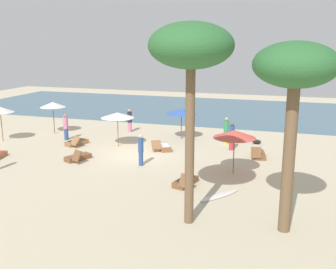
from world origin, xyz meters
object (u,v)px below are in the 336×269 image
person_3 (226,131)px  palm_0 (191,50)px  lounger_0 (77,142)px  lounger_5 (164,147)px  person_4 (141,150)px  palm_1 (295,72)px  dog (256,142)px  umbrella_2 (181,111)px  person_2 (232,136)px  lounger_2 (78,157)px  lounger_4 (259,154)px  umbrella_0 (235,134)px  umbrella_1 (0,110)px  umbrella_3 (117,115)px  umbrella_4 (53,105)px  surfboard (220,195)px  person_0 (66,127)px  lounger_3 (185,182)px  person_1 (130,121)px

person_3 → palm_0: 13.05m
lounger_0 → lounger_5: 5.81m
person_4 → palm_0: size_ratio=0.24×
palm_1 → dog: (-2.05, 12.14, -5.43)m
umbrella_2 → person_2: bearing=-26.1°
lounger_2 → palm_0: size_ratio=0.24×
lounger_0 → lounger_4: size_ratio=1.05×
umbrella_0 → umbrella_1: (-15.86, 2.07, 0.09)m
umbrella_0 → person_2: size_ratio=1.30×
umbrella_3 → person_3: 7.12m
umbrella_0 → lounger_5: (-4.79, 3.28, -1.89)m
umbrella_1 → person_2: size_ratio=1.35×
person_2 → palm_1: (3.40, -10.16, 4.71)m
umbrella_1 → umbrella_4: umbrella_1 is taller
dog → surfboard: size_ratio=0.31×
lounger_4 → person_4: 6.97m
person_3 → lounger_5: bearing=-143.5°
umbrella_0 → person_0: 12.56m
umbrella_1 → umbrella_2: umbrella_1 is taller
lounger_3 → lounger_0: bearing=150.0°
umbrella_1 → dog: (16.43, 4.39, -2.00)m
person_0 → umbrella_1: bearing=-157.5°
surfboard → person_3: bearing=97.7°
surfboard → person_1: bearing=129.7°
umbrella_2 → umbrella_4: bearing=-173.0°
lounger_2 → lounger_4: 10.42m
umbrella_4 → lounger_3: 14.30m
umbrella_4 → lounger_2: (5.14, -5.50, -1.95)m
person_2 → person_3: size_ratio=0.98×
umbrella_1 → umbrella_2: bearing=20.5°
palm_1 → dog: palm_1 is taller
lounger_3 → lounger_5: 6.35m
umbrella_2 → lounger_5: umbrella_2 is taller
palm_0 → person_1: bearing=121.1°
umbrella_1 → lounger_0: (5.29, 0.59, -1.98)m
umbrella_2 → person_4: (-0.47, -6.45, -1.04)m
umbrella_2 → lounger_3: bearing=-73.1°
lounger_2 → lounger_0: bearing=121.5°
lounger_0 → lounger_4: 11.60m
umbrella_2 → umbrella_3: umbrella_3 is taller
umbrella_3 → person_1: size_ratio=1.28×
umbrella_0 → umbrella_3: umbrella_0 is taller
lounger_2 → person_4: person_4 is taller
umbrella_0 → person_2: 4.70m
umbrella_4 → lounger_2: size_ratio=1.34×
person_0 → palm_0: bearing=-41.0°
person_0 → dog: size_ratio=2.79×
umbrella_3 → lounger_2: 4.09m
lounger_4 → person_0: (-12.96, 0.33, 0.75)m
lounger_0 → palm_1: size_ratio=0.27×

